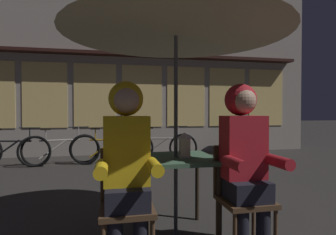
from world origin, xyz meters
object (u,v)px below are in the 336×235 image
(cafe_table, at_px, (176,168))
(lantern, at_px, (184,144))
(chair_left, at_px, (126,199))
(person_right_hooded, at_px, (244,150))
(patio_umbrella, at_px, (176,16))
(person_left_hooded, at_px, (127,154))
(bicycle_second, at_px, (60,149))
(potted_plant, at_px, (232,134))
(bicycle_fourth, at_px, (161,147))
(bicycle_third, at_px, (108,149))
(chair_right, at_px, (241,191))
(bicycle_nearest, at_px, (11,150))

(cafe_table, distance_m, lantern, 0.24)
(chair_left, relative_size, person_right_hooded, 0.62)
(lantern, xyz_separation_m, chair_left, (-0.55, -0.33, -0.37))
(patio_umbrella, height_order, person_left_hooded, patio_umbrella)
(bicycle_second, distance_m, potted_plant, 4.46)
(cafe_table, xyz_separation_m, person_right_hooded, (0.48, -0.43, 0.21))
(chair_left, height_order, bicycle_fourth, chair_left)
(patio_umbrella, distance_m, bicycle_third, 4.14)
(patio_umbrella, distance_m, lantern, 1.20)
(chair_right, relative_size, bicycle_second, 0.53)
(chair_right, bearing_deg, person_left_hooded, -176.61)
(cafe_table, distance_m, chair_left, 0.62)
(lantern, relative_size, person_left_hooded, 0.17)
(bicycle_fourth, bearing_deg, patio_umbrella, -98.17)
(cafe_table, xyz_separation_m, potted_plant, (2.69, 4.59, -0.09))
(patio_umbrella, height_order, bicycle_fourth, patio_umbrella)
(lantern, distance_m, person_left_hooded, 0.67)
(person_left_hooded, height_order, bicycle_second, person_left_hooded)
(cafe_table, xyz_separation_m, bicycle_nearest, (-2.67, 3.84, -0.29))
(bicycle_nearest, bearing_deg, potted_plant, 7.97)
(chair_left, xyz_separation_m, potted_plant, (3.17, 4.96, 0.05))
(cafe_table, height_order, lantern, lantern)
(potted_plant, bearing_deg, bicycle_fourth, -159.27)
(chair_right, bearing_deg, bicycle_fourth, 89.14)
(person_left_hooded, relative_size, bicycle_fourth, 0.85)
(cafe_table, distance_m, person_left_hooded, 0.67)
(cafe_table, relative_size, bicycle_nearest, 0.45)
(bicycle_third, height_order, potted_plant, potted_plant)
(lantern, height_order, potted_plant, lantern)
(chair_left, relative_size, chair_right, 1.00)
(chair_right, xyz_separation_m, bicycle_nearest, (-3.15, 4.21, -0.14))
(bicycle_second, relative_size, potted_plant, 1.79)
(lantern, distance_m, bicycle_second, 4.29)
(person_left_hooded, xyz_separation_m, bicycle_third, (-0.18, 4.14, -0.50))
(lantern, height_order, bicycle_third, lantern)
(patio_umbrella, xyz_separation_m, person_left_hooded, (-0.48, -0.43, -1.21))
(cafe_table, height_order, bicycle_fourth, bicycle_fourth)
(chair_left, relative_size, bicycle_third, 0.52)
(cafe_table, bearing_deg, bicycle_third, 100.03)
(chair_left, bearing_deg, bicycle_second, 106.14)
(patio_umbrella, bearing_deg, bicycle_fourth, 81.83)
(person_left_hooded, bearing_deg, person_right_hooded, 0.00)
(bicycle_nearest, xyz_separation_m, bicycle_third, (2.01, -0.12, 0.00))
(bicycle_third, bearing_deg, bicycle_fourth, 2.85)
(chair_right, relative_size, person_left_hooded, 0.62)
(person_right_hooded, xyz_separation_m, bicycle_third, (-1.14, 4.14, -0.50))
(person_right_hooded, relative_size, bicycle_third, 0.83)
(patio_umbrella, height_order, potted_plant, patio_umbrella)
(bicycle_second, distance_m, bicycle_third, 1.04)
(bicycle_third, xyz_separation_m, bicycle_fourth, (1.20, 0.06, 0.00))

